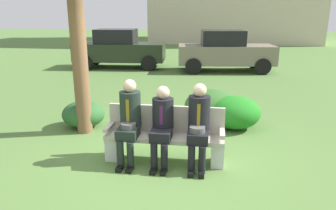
# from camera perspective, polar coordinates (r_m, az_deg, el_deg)

# --- Properties ---
(ground_plane) EXTENTS (80.00, 80.00, 0.00)m
(ground_plane) POSITION_cam_1_polar(r_m,az_deg,el_deg) (5.37, -1.54, -9.89)
(ground_plane) COLOR #4F7237
(park_bench) EXTENTS (1.93, 0.44, 0.90)m
(park_bench) POSITION_cam_1_polar(r_m,az_deg,el_deg) (5.24, -0.55, -5.54)
(park_bench) COLOR #B7AD9E
(park_bench) RESTS_ON ground
(seated_man_left) EXTENTS (0.34, 0.72, 1.36)m
(seated_man_left) POSITION_cam_1_polar(r_m,az_deg,el_deg) (5.12, -7.00, -2.26)
(seated_man_left) COLOR #1E2823
(seated_man_left) RESTS_ON ground
(seated_man_middle) EXTENTS (0.34, 0.72, 1.27)m
(seated_man_middle) POSITION_cam_1_polar(r_m,az_deg,el_deg) (5.02, -1.08, -3.02)
(seated_man_middle) COLOR black
(seated_man_middle) RESTS_ON ground
(seated_man_right) EXTENTS (0.34, 0.72, 1.33)m
(seated_man_right) POSITION_cam_1_polar(r_m,az_deg,el_deg) (4.95, 5.53, -3.05)
(seated_man_right) COLOR black
(seated_man_right) RESTS_ON ground
(shrub_near_bench) EXTENTS (1.18, 1.08, 0.74)m
(shrub_near_bench) POSITION_cam_1_polar(r_m,az_deg,el_deg) (7.10, 7.75, -0.21)
(shrub_near_bench) COLOR #305D26
(shrub_near_bench) RESTS_ON ground
(shrub_mid_lawn) EXTENTS (1.10, 1.01, 0.69)m
(shrub_mid_lawn) POSITION_cam_1_polar(r_m,az_deg,el_deg) (6.84, 11.82, -1.29)
(shrub_mid_lawn) COLOR #21771E
(shrub_mid_lawn) RESTS_ON ground
(shrub_far_lawn) EXTENTS (0.90, 0.83, 0.56)m
(shrub_far_lawn) POSITION_cam_1_polar(r_m,az_deg,el_deg) (7.01, -14.99, -1.61)
(shrub_far_lawn) COLOR #2A582A
(shrub_far_lawn) RESTS_ON ground
(parked_car_near) EXTENTS (4.00, 1.93, 1.68)m
(parked_car_near) POSITION_cam_1_polar(r_m,az_deg,el_deg) (14.32, -8.76, 9.99)
(parked_car_near) COLOR #232D1E
(parked_car_near) RESTS_ON ground
(parked_car_far) EXTENTS (4.06, 2.08, 1.68)m
(parked_car_far) POSITION_cam_1_polar(r_m,az_deg,el_deg) (13.47, 10.22, 9.53)
(parked_car_far) COLOR slate
(parked_car_far) RESTS_ON ground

